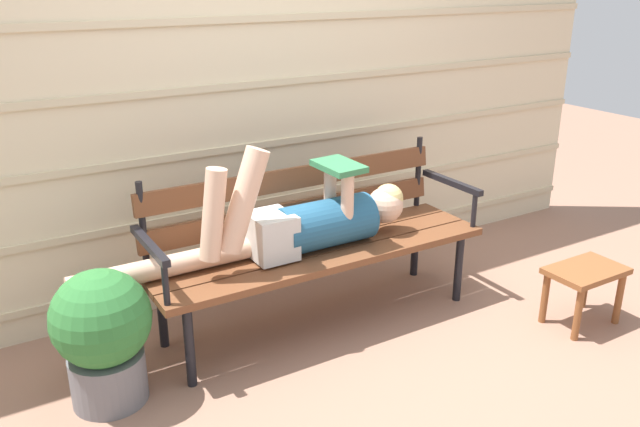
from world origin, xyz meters
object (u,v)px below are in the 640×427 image
(park_bench, at_px, (313,235))
(footstool, at_px, (585,280))
(reclining_person, at_px, (300,222))
(potted_plant, at_px, (103,333))

(park_bench, relative_size, footstool, 4.43)
(reclining_person, height_order, footstool, reclining_person)
(reclining_person, distance_m, footstool, 1.49)
(park_bench, xyz_separation_m, potted_plant, (-1.11, -0.18, -0.14))
(potted_plant, bearing_deg, park_bench, 9.14)
(reclining_person, bearing_deg, potted_plant, -173.87)
(reclining_person, bearing_deg, footstool, -29.16)
(park_bench, relative_size, reclining_person, 1.04)
(park_bench, bearing_deg, reclining_person, -148.13)
(footstool, bearing_deg, potted_plant, 165.14)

